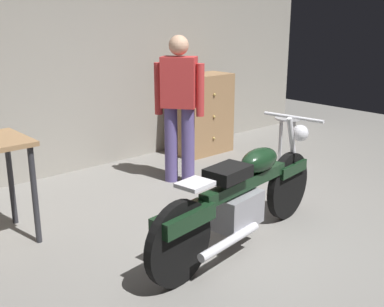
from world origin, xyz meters
TOP-DOWN VIEW (x-y plane):
  - ground_plane at (0.00, 0.00)m, footprint 12.00×12.00m
  - back_wall at (0.00, 2.80)m, footprint 8.00×0.12m
  - motorcycle at (-0.06, 0.01)m, footprint 2.18×0.69m
  - person_standing at (0.57, 1.59)m, footprint 0.40×0.48m
  - shop_stool at (1.94, 1.12)m, footprint 0.32×0.32m
  - wooden_dresser at (1.58, 2.30)m, footprint 0.80×0.47m

SIDE VIEW (x-z plane):
  - ground_plane at x=0.00m, z-range 0.00..0.00m
  - motorcycle at x=-0.06m, z-range -0.05..0.95m
  - shop_stool at x=1.94m, z-range 0.18..0.82m
  - wooden_dresser at x=1.58m, z-range 0.00..1.10m
  - person_standing at x=0.57m, z-range 0.09..1.76m
  - back_wall at x=0.00m, z-range 0.00..3.10m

